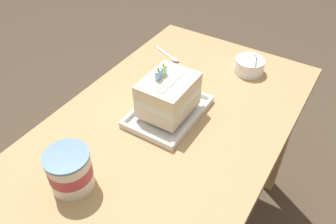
{
  "coord_description": "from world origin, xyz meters",
  "views": [
    {
      "loc": [
        -0.72,
        -0.45,
        1.56
      ],
      "look_at": [
        0.02,
        0.01,
        0.79
      ],
      "focal_mm": 36.45,
      "sensor_mm": 36.0,
      "label": 1
    }
  ],
  "objects_px": {
    "serving_spoon_near_tray": "(173,58)",
    "birthday_cake": "(168,95)",
    "bowl_stack": "(249,66)",
    "ice_cream_tub": "(70,170)",
    "foil_tray": "(168,112)"
  },
  "relations": [
    {
      "from": "bowl_stack",
      "to": "ice_cream_tub",
      "type": "bearing_deg",
      "value": 165.2
    },
    {
      "from": "bowl_stack",
      "to": "ice_cream_tub",
      "type": "relative_size",
      "value": 0.96
    },
    {
      "from": "birthday_cake",
      "to": "bowl_stack",
      "type": "distance_m",
      "value": 0.42
    },
    {
      "from": "foil_tray",
      "to": "birthday_cake",
      "type": "distance_m",
      "value": 0.08
    },
    {
      "from": "birthday_cake",
      "to": "serving_spoon_near_tray",
      "type": "height_order",
      "value": "birthday_cake"
    },
    {
      "from": "birthday_cake",
      "to": "ice_cream_tub",
      "type": "xyz_separation_m",
      "value": [
        -0.4,
        0.07,
        -0.02
      ]
    },
    {
      "from": "bowl_stack",
      "to": "ice_cream_tub",
      "type": "distance_m",
      "value": 0.82
    },
    {
      "from": "ice_cream_tub",
      "to": "serving_spoon_near_tray",
      "type": "distance_m",
      "value": 0.72
    },
    {
      "from": "serving_spoon_near_tray",
      "to": "bowl_stack",
      "type": "bearing_deg",
      "value": -74.64
    },
    {
      "from": "bowl_stack",
      "to": "birthday_cake",
      "type": "bearing_deg",
      "value": 160.6
    },
    {
      "from": "bowl_stack",
      "to": "serving_spoon_near_tray",
      "type": "xyz_separation_m",
      "value": [
        -0.09,
        0.31,
        -0.02
      ]
    },
    {
      "from": "foil_tray",
      "to": "bowl_stack",
      "type": "height_order",
      "value": "bowl_stack"
    },
    {
      "from": "birthday_cake",
      "to": "serving_spoon_near_tray",
      "type": "relative_size",
      "value": 1.22
    },
    {
      "from": "serving_spoon_near_tray",
      "to": "birthday_cake",
      "type": "bearing_deg",
      "value": -151.07
    },
    {
      "from": "birthday_cake",
      "to": "bowl_stack",
      "type": "bearing_deg",
      "value": -19.4
    }
  ]
}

